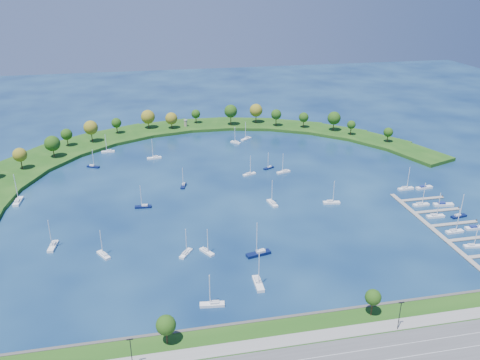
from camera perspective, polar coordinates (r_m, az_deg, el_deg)
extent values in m
plane|color=#071C43|center=(249.81, -0.89, -1.37)|extent=(700.00, 700.00, 0.00)
cube|color=#474442|center=(163.86, 6.07, -15.68)|extent=(420.00, 1.20, 1.80)
cube|color=gray|center=(155.76, 7.28, -17.79)|extent=(420.00, 5.00, 0.12)
cube|color=silver|center=(149.78, 8.36, -19.82)|extent=(420.00, 0.15, 0.02)
cylinder|color=#382314|center=(152.85, -8.53, -17.54)|extent=(0.56, 0.56, 5.25)
sphere|color=#1F4D13|center=(150.41, -8.61, -16.43)|extent=(6.00, 6.00, 6.00)
cylinder|color=#382314|center=(166.72, 15.08, -14.18)|extent=(0.56, 0.56, 5.60)
sphere|color=#1F4D13|center=(164.49, 15.22, -13.10)|extent=(5.20, 5.20, 5.20)
cylinder|color=black|center=(145.46, -12.53, -19.15)|extent=(0.24, 0.24, 10.00)
cylinder|color=black|center=(162.04, 18.06, -14.83)|extent=(0.24, 0.24, 10.00)
cube|color=#174612|center=(290.86, -26.08, 0.00)|extent=(50.23, 54.30, 2.00)
cube|color=#174612|center=(312.06, -22.39, 2.10)|extent=(54.07, 56.09, 2.00)
cube|color=#174612|center=(329.89, -18.22, 3.78)|extent=(55.20, 54.07, 2.00)
cube|color=#174612|center=(343.90, -13.72, 5.05)|extent=(53.65, 48.47, 2.00)
cube|color=#174612|center=(353.78, -8.98, 5.93)|extent=(49.62, 39.75, 2.00)
cube|color=#174612|center=(359.30, -4.11, 6.41)|extent=(44.32, 29.96, 2.00)
cube|color=#174612|center=(360.36, 0.82, 6.52)|extent=(49.49, 38.05, 2.00)
cube|color=#174612|center=(356.94, 5.74, 6.25)|extent=(51.13, 44.12, 2.00)
cube|color=#174612|center=(349.09, 10.55, 5.59)|extent=(49.19, 47.96, 2.00)
cube|color=#174612|center=(337.00, 15.18, 4.53)|extent=(43.90, 49.49, 2.00)
cube|color=#174612|center=(320.93, 19.54, 3.08)|extent=(35.67, 48.74, 2.00)
cylinder|color=#382314|center=(297.94, -24.10, 1.79)|extent=(0.56, 0.56, 6.95)
sphere|color=brown|center=(296.34, -24.26, 2.70)|extent=(7.75, 7.75, 7.75)
cylinder|color=#382314|center=(310.35, -20.89, 3.09)|extent=(0.56, 0.56, 6.78)
sphere|color=#1F4D13|center=(308.74, -21.02, 4.00)|extent=(9.19, 9.19, 9.19)
cylinder|color=#382314|center=(327.86, -19.45, 4.27)|extent=(0.56, 0.56, 6.33)
sphere|color=#1F4D13|center=(326.52, -19.55, 5.04)|extent=(7.16, 7.16, 7.16)
cylinder|color=#382314|center=(330.64, -16.87, 4.90)|extent=(0.56, 0.56, 7.98)
sphere|color=brown|center=(328.99, -16.99, 5.86)|extent=(9.05, 9.05, 9.05)
cylinder|color=#382314|center=(344.70, -14.13, 5.76)|extent=(0.56, 0.56, 6.19)
sphere|color=#1F4D13|center=(343.47, -14.20, 6.47)|extent=(6.70, 6.70, 6.70)
cylinder|color=#382314|center=(352.01, -10.61, 6.44)|extent=(0.56, 0.56, 6.37)
sphere|color=brown|center=(350.63, -10.67, 7.24)|extent=(9.71, 9.71, 9.71)
cylinder|color=#382314|center=(349.13, -7.96, 6.41)|extent=(0.56, 0.56, 5.59)
sphere|color=brown|center=(347.89, -8.00, 7.12)|extent=(8.48, 8.48, 8.48)
cylinder|color=#382314|center=(359.80, -5.15, 7.04)|extent=(0.56, 0.56, 5.63)
sphere|color=#1F4D13|center=(358.70, -5.17, 7.67)|extent=(6.44, 6.44, 6.44)
cylinder|color=#382314|center=(353.31, -1.08, 7.07)|extent=(0.56, 0.56, 8.48)
sphere|color=#1F4D13|center=(351.69, -1.09, 8.02)|extent=(9.25, 9.25, 9.25)
cylinder|color=#382314|center=(359.36, 1.87, 7.25)|extent=(0.56, 0.56, 7.46)
sphere|color=brown|center=(357.88, 1.88, 8.11)|extent=(9.38, 9.38, 9.38)
cylinder|color=#382314|center=(352.04, 4.21, 6.84)|extent=(0.56, 0.56, 7.12)
sphere|color=#1F4D13|center=(350.68, 4.24, 7.62)|extent=(7.32, 7.32, 7.32)
cylinder|color=#382314|center=(350.26, 7.39, 6.55)|extent=(0.56, 0.56, 6.26)
sphere|color=#1F4D13|center=(349.03, 7.43, 7.26)|extent=(6.86, 6.86, 6.86)
cylinder|color=#382314|center=(346.39, 10.83, 6.23)|extent=(0.56, 0.56, 7.26)
sphere|color=#1F4D13|center=(344.91, 10.89, 7.09)|extent=(9.00, 9.00, 9.00)
cylinder|color=#382314|center=(339.38, 12.77, 5.62)|extent=(0.56, 0.56, 6.12)
sphere|color=#1F4D13|center=(338.19, 12.83, 6.30)|extent=(5.73, 5.73, 5.73)
cylinder|color=#382314|center=(330.80, 16.80, 4.69)|extent=(0.56, 0.56, 5.51)
sphere|color=#1F4D13|center=(329.65, 16.88, 5.35)|extent=(6.11, 6.11, 6.11)
cylinder|color=gray|center=(353.02, -6.34, 6.58)|extent=(2.20, 2.20, 4.44)
cylinder|color=gray|center=(352.36, -6.36, 6.95)|extent=(2.60, 2.60, 0.30)
cube|color=gray|center=(226.64, 22.08, -5.79)|extent=(2.20, 82.00, 0.40)
cube|color=gray|center=(228.71, 25.51, -6.13)|extent=(22.00, 2.00, 0.40)
cube|color=gray|center=(237.92, 23.69, -4.67)|extent=(22.00, 2.00, 0.40)
cylinder|color=#382314|center=(244.03, 25.81, -4.30)|extent=(0.36, 0.36, 1.60)
cube|color=gray|center=(247.49, 22.02, -3.32)|extent=(22.00, 2.00, 0.40)
cylinder|color=#382314|center=(253.37, 24.10, -3.00)|extent=(0.36, 0.36, 1.60)
cube|color=gray|center=(257.38, 20.48, -2.07)|extent=(22.00, 2.00, 0.40)
cylinder|color=#382314|center=(263.04, 22.51, -1.79)|extent=(0.36, 0.36, 1.60)
cube|color=white|center=(328.67, 0.71, 4.80)|extent=(8.14, 7.00, 1.01)
cube|color=silver|center=(329.01, 0.81, 4.97)|extent=(3.35, 3.11, 0.71)
cylinder|color=silver|center=(326.30, 0.64, 5.80)|extent=(0.32, 0.32, 11.39)
cube|color=#09133E|center=(279.56, 3.35, 1.40)|extent=(6.81, 4.70, 0.80)
cube|color=silver|center=(279.73, 3.46, 1.56)|extent=(2.68, 2.23, 0.56)
cylinder|color=silver|center=(277.46, 3.29, 2.32)|extent=(0.32, 0.32, 9.02)
cube|color=white|center=(197.09, -6.30, -8.51)|extent=(6.02, 7.55, 0.92)
cube|color=silver|center=(196.11, -6.42, -8.42)|extent=(2.73, 3.06, 0.64)
cylinder|color=silver|center=(194.69, -6.29, -7.01)|extent=(0.32, 0.32, 10.33)
cube|color=#09133E|center=(257.23, -6.60, -0.68)|extent=(3.88, 7.60, 0.88)
cube|color=silver|center=(257.60, -6.58, -0.46)|extent=(2.05, 2.84, 0.61)
cylinder|color=silver|center=(254.61, -6.68, 0.38)|extent=(0.32, 0.32, 9.87)
cube|color=#09133E|center=(195.65, 2.16, -8.58)|extent=(10.34, 4.89, 1.20)
cube|color=silver|center=(195.50, 2.43, -8.26)|extent=(3.83, 2.67, 0.84)
cylinder|color=silver|center=(191.61, 1.97, -6.77)|extent=(0.32, 0.32, 13.47)
cube|color=white|center=(270.23, 1.11, 0.67)|extent=(7.84, 4.75, 0.91)
cube|color=silver|center=(269.54, 0.98, 0.79)|extent=(3.02, 2.35, 0.64)
cylinder|color=silver|center=(268.48, 1.22, 1.80)|extent=(0.32, 0.32, 10.25)
cube|color=white|center=(169.38, -3.26, -14.28)|extent=(8.53, 3.28, 1.00)
cube|color=silver|center=(168.88, -2.98, -14.03)|extent=(3.08, 1.96, 0.70)
cylinder|color=silver|center=(165.75, -3.54, -12.60)|extent=(0.32, 0.32, 11.23)
cube|color=white|center=(202.17, -15.59, -8.43)|extent=(5.83, 7.73, 0.93)
cube|color=silver|center=(201.17, -15.51, -8.33)|extent=(2.69, 3.10, 0.65)
cylinder|color=silver|center=(199.85, -15.85, -6.96)|extent=(0.32, 0.32, 10.43)
cube|color=white|center=(321.84, -0.52, 4.39)|extent=(6.33, 7.05, 0.89)
cube|color=silver|center=(321.15, -0.41, 4.49)|extent=(2.78, 2.93, 0.62)
cylinder|color=silver|center=(320.50, -0.60, 5.33)|extent=(0.32, 0.32, 10.03)
cube|color=#09133E|center=(293.25, -16.71, 1.49)|extent=(7.52, 5.34, 0.89)
cube|color=silver|center=(293.38, -16.85, 1.65)|extent=(2.98, 2.51, 0.62)
cylinder|color=silver|center=(291.08, -16.73, 2.48)|extent=(0.32, 0.32, 10.01)
cube|color=white|center=(298.53, -9.95, 2.54)|extent=(8.74, 3.44, 1.02)
cube|color=silver|center=(298.35, -9.80, 2.71)|extent=(3.16, 2.03, 0.71)
cylinder|color=silver|center=(296.35, -10.16, 3.65)|extent=(0.32, 0.32, 11.48)
cube|color=white|center=(197.35, -3.86, -8.37)|extent=(5.54, 7.50, 0.90)
cube|color=silver|center=(197.47, -4.00, -8.10)|extent=(2.57, 2.99, 0.63)
cylinder|color=silver|center=(194.15, -3.80, -7.06)|extent=(0.32, 0.32, 10.07)
cube|color=white|center=(214.44, -20.94, -7.24)|extent=(3.52, 8.99, 1.05)
cube|color=silver|center=(214.74, -20.92, -6.91)|extent=(2.08, 3.25, 0.74)
cylinder|color=silver|center=(210.85, -21.24, -5.81)|extent=(0.32, 0.32, 11.82)
cube|color=white|center=(315.62, -15.12, 3.20)|extent=(8.10, 2.49, 0.96)
cube|color=silver|center=(315.32, -14.99, 3.35)|extent=(2.86, 1.66, 0.68)
cylinder|color=silver|center=(313.79, -15.34, 4.20)|extent=(0.32, 0.32, 10.85)
cube|color=white|center=(261.13, -24.41, -2.30)|extent=(3.37, 10.11, 1.20)
cube|color=silver|center=(259.86, -24.50, -2.19)|extent=(2.15, 3.60, 0.84)
cylinder|color=silver|center=(259.06, -24.63, -0.75)|extent=(0.32, 0.32, 13.45)
cube|color=white|center=(241.13, 10.60, -2.60)|extent=(8.34, 3.59, 0.97)
cube|color=silver|center=(240.61, 10.43, -2.43)|extent=(3.05, 2.04, 0.68)
cylinder|color=silver|center=(238.81, 10.86, -1.31)|extent=(0.32, 0.32, 10.90)
cube|color=white|center=(274.29, 5.08, 0.93)|extent=(8.21, 4.32, 0.95)
cube|color=silver|center=(274.39, 5.23, 1.12)|extent=(3.09, 2.26, 0.66)
cylinder|color=silver|center=(271.85, 5.01, 2.05)|extent=(0.32, 0.32, 10.67)
cube|color=white|center=(178.71, 2.14, -11.98)|extent=(2.83, 9.57, 1.14)
cube|color=silver|center=(178.92, 2.07, -11.56)|extent=(1.92, 3.37, 0.80)
cylinder|color=silver|center=(174.18, 2.22, -10.23)|extent=(0.32, 0.32, 12.87)
cube|color=white|center=(236.65, 3.78, -2.74)|extent=(3.84, 8.68, 1.01)
cube|color=silver|center=(235.60, 3.87, -2.63)|extent=(2.15, 3.19, 0.70)
cylinder|color=silver|center=(234.60, 3.75, -1.31)|extent=(0.32, 0.32, 11.32)
cube|color=#09133E|center=(237.41, -11.20, -3.08)|extent=(7.92, 2.66, 0.94)
cube|color=silver|center=(237.01, -11.03, -2.89)|extent=(2.82, 1.69, 0.65)
cylinder|color=silver|center=(235.04, -11.46, -1.83)|extent=(0.32, 0.32, 10.52)
cube|color=white|center=(222.06, 25.45, -6.97)|extent=(7.36, 3.07, 0.86)
cube|color=silver|center=(221.40, 25.32, -6.82)|extent=(2.68, 1.77, 0.60)
cylinder|color=silver|center=(219.96, 25.81, -5.77)|extent=(0.32, 0.32, 9.64)
cube|color=white|center=(230.56, 23.70, -5.53)|extent=(7.94, 2.52, 0.94)
cube|color=silver|center=(229.75, 23.58, -5.38)|extent=(2.81, 1.65, 0.66)
cylinder|color=silver|center=(228.42, 24.05, -4.23)|extent=(0.32, 0.32, 10.61)
cube|color=white|center=(237.26, 25.65, -5.07)|extent=(8.64, 2.74, 1.03)
cube|color=navy|center=(236.41, 25.52, -4.90)|extent=(3.06, 1.80, 0.72)
cube|color=white|center=(241.13, 21.79, -3.94)|extent=(8.38, 2.76, 0.99)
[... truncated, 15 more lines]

